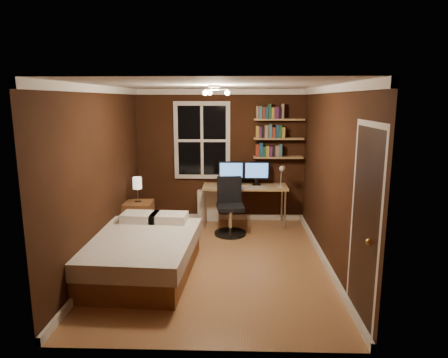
{
  "coord_description": "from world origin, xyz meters",
  "views": [
    {
      "loc": [
        0.29,
        -5.45,
        2.32
      ],
      "look_at": [
        0.11,
        0.45,
        1.13
      ],
      "focal_mm": 32.0,
      "sensor_mm": 36.0,
      "label": 1
    }
  ],
  "objects_px": {
    "radiator": "(208,205)",
    "monitor_left": "(231,173)",
    "bedside_lamp": "(138,190)",
    "desk_lamp": "(282,176)",
    "bed": "(142,254)",
    "monitor_right": "(257,173)",
    "nightstand": "(139,219)",
    "desk": "(245,189)",
    "office_chair": "(230,213)"
  },
  "relations": [
    {
      "from": "radiator",
      "to": "office_chair",
      "type": "relative_size",
      "value": 0.6
    },
    {
      "from": "radiator",
      "to": "monitor_left",
      "type": "bearing_deg",
      "value": -15.58
    },
    {
      "from": "desk",
      "to": "bedside_lamp",
      "type": "bearing_deg",
      "value": -159.4
    },
    {
      "from": "radiator",
      "to": "monitor_left",
      "type": "xyz_separation_m",
      "value": [
        0.44,
        -0.12,
        0.66
      ]
    },
    {
      "from": "radiator",
      "to": "monitor_right",
      "type": "height_order",
      "value": "monitor_right"
    },
    {
      "from": "bedside_lamp",
      "to": "desk",
      "type": "height_order",
      "value": "bedside_lamp"
    },
    {
      "from": "radiator",
      "to": "office_chair",
      "type": "distance_m",
      "value": 0.88
    },
    {
      "from": "monitor_left",
      "to": "desk",
      "type": "bearing_deg",
      "value": -16.6
    },
    {
      "from": "desk",
      "to": "desk_lamp",
      "type": "height_order",
      "value": "desk_lamp"
    },
    {
      "from": "nightstand",
      "to": "office_chair",
      "type": "distance_m",
      "value": 1.58
    },
    {
      "from": "bed",
      "to": "monitor_right",
      "type": "height_order",
      "value": "monitor_right"
    },
    {
      "from": "desk_lamp",
      "to": "office_chair",
      "type": "height_order",
      "value": "desk_lamp"
    },
    {
      "from": "monitor_right",
      "to": "bed",
      "type": "bearing_deg",
      "value": -125.67
    },
    {
      "from": "bed",
      "to": "desk_lamp",
      "type": "relative_size",
      "value": 4.46
    },
    {
      "from": "monitor_right",
      "to": "desk_lamp",
      "type": "distance_m",
      "value": 0.5
    },
    {
      "from": "desk",
      "to": "office_chair",
      "type": "height_order",
      "value": "office_chair"
    },
    {
      "from": "bed",
      "to": "monitor_left",
      "type": "bearing_deg",
      "value": 66.18
    },
    {
      "from": "bed",
      "to": "office_chair",
      "type": "distance_m",
      "value": 2.01
    },
    {
      "from": "nightstand",
      "to": "office_chair",
      "type": "bearing_deg",
      "value": 2.29
    },
    {
      "from": "monitor_left",
      "to": "office_chair",
      "type": "bearing_deg",
      "value": -90.79
    },
    {
      "from": "nightstand",
      "to": "monitor_right",
      "type": "relative_size",
      "value": 1.26
    },
    {
      "from": "bed",
      "to": "monitor_right",
      "type": "relative_size",
      "value": 4.18
    },
    {
      "from": "nightstand",
      "to": "desk_lamp",
      "type": "distance_m",
      "value": 2.63
    },
    {
      "from": "office_chair",
      "to": "bedside_lamp",
      "type": "bearing_deg",
      "value": 178.07
    },
    {
      "from": "monitor_right",
      "to": "desk_lamp",
      "type": "xyz_separation_m",
      "value": [
        0.44,
        -0.25,
        -0.0
      ]
    },
    {
      "from": "bed",
      "to": "desk_lamp",
      "type": "bearing_deg",
      "value": 47.65
    },
    {
      "from": "radiator",
      "to": "bed",
      "type": "bearing_deg",
      "value": -106.67
    },
    {
      "from": "bed",
      "to": "monitor_right",
      "type": "distance_m",
      "value": 2.9
    },
    {
      "from": "nightstand",
      "to": "desk",
      "type": "relative_size",
      "value": 0.38
    },
    {
      "from": "nightstand",
      "to": "bedside_lamp",
      "type": "xyz_separation_m",
      "value": [
        0.0,
        0.0,
        0.51
      ]
    },
    {
      "from": "bed",
      "to": "radiator",
      "type": "distance_m",
      "value": 2.52
    },
    {
      "from": "office_chair",
      "to": "nightstand",
      "type": "bearing_deg",
      "value": 178.07
    },
    {
      "from": "desk_lamp",
      "to": "office_chair",
      "type": "relative_size",
      "value": 0.44
    },
    {
      "from": "bed",
      "to": "bedside_lamp",
      "type": "xyz_separation_m",
      "value": [
        -0.41,
        1.52,
        0.53
      ]
    },
    {
      "from": "bed",
      "to": "office_chair",
      "type": "height_order",
      "value": "office_chair"
    },
    {
      "from": "bedside_lamp",
      "to": "desk_lamp",
      "type": "height_order",
      "value": "desk_lamp"
    },
    {
      "from": "desk",
      "to": "monitor_left",
      "type": "height_order",
      "value": "monitor_left"
    },
    {
      "from": "monitor_right",
      "to": "office_chair",
      "type": "relative_size",
      "value": 0.47
    },
    {
      "from": "nightstand",
      "to": "desk",
      "type": "bearing_deg",
      "value": 18.21
    },
    {
      "from": "nightstand",
      "to": "monitor_left",
      "type": "xyz_separation_m",
      "value": [
        1.58,
        0.77,
        0.67
      ]
    },
    {
      "from": "office_chair",
      "to": "desk_lamp",
      "type": "bearing_deg",
      "value": 16.44
    },
    {
      "from": "bedside_lamp",
      "to": "desk",
      "type": "relative_size",
      "value": 0.28
    },
    {
      "from": "monitor_left",
      "to": "monitor_right",
      "type": "relative_size",
      "value": 1.0
    },
    {
      "from": "bed",
      "to": "nightstand",
      "type": "relative_size",
      "value": 3.32
    },
    {
      "from": "monitor_left",
      "to": "desk_lamp",
      "type": "relative_size",
      "value": 1.07
    },
    {
      "from": "nightstand",
      "to": "radiator",
      "type": "bearing_deg",
      "value": 35.86
    },
    {
      "from": "radiator",
      "to": "monitor_left",
      "type": "height_order",
      "value": "monitor_left"
    },
    {
      "from": "monitor_right",
      "to": "monitor_left",
      "type": "bearing_deg",
      "value": 180.0
    },
    {
      "from": "bedside_lamp",
      "to": "desk",
      "type": "xyz_separation_m",
      "value": [
        1.84,
        0.69,
        -0.13
      ]
    },
    {
      "from": "office_chair",
      "to": "bed",
      "type": "bearing_deg",
      "value": -131.74
    }
  ]
}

